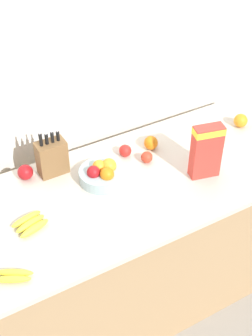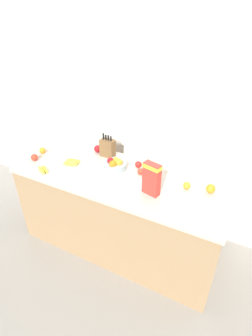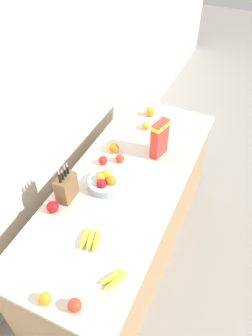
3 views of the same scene
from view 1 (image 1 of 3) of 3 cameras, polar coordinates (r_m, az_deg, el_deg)
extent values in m
plane|color=gray|center=(3.10, 0.50, -14.84)|extent=(14.00, 14.00, 0.00)
cube|color=silver|center=(2.67, -6.25, 12.00)|extent=(9.00, 0.06, 2.60)
cube|color=tan|center=(2.75, 0.56, -9.42)|extent=(2.08, 0.79, 0.89)
cube|color=beige|center=(2.43, 0.62, -2.24)|extent=(2.11, 0.82, 0.03)
cube|color=brown|center=(2.46, -9.02, 1.25)|extent=(0.15, 0.09, 0.19)
cylinder|color=black|center=(2.37, -10.36, 3.39)|extent=(0.02, 0.02, 0.07)
cube|color=silver|center=(2.34, -10.51, 4.44)|extent=(0.01, 0.00, 0.04)
cylinder|color=black|center=(2.38, -9.66, 3.49)|extent=(0.02, 0.02, 0.06)
cube|color=silver|center=(2.36, -9.76, 4.29)|extent=(0.01, 0.00, 0.02)
cylinder|color=black|center=(2.39, -8.98, 3.72)|extent=(0.02, 0.02, 0.06)
cube|color=silver|center=(2.36, -9.10, 4.69)|extent=(0.01, 0.00, 0.04)
cylinder|color=black|center=(2.40, -8.30, 3.88)|extent=(0.02, 0.02, 0.05)
cube|color=silver|center=(2.37, -8.40, 4.75)|extent=(0.01, 0.00, 0.04)
cube|color=red|center=(2.42, 9.75, 2.00)|extent=(0.16, 0.10, 0.30)
cube|color=yellow|center=(2.34, 10.08, 4.44)|extent=(0.17, 0.10, 0.04)
cylinder|color=#99B2B7|center=(2.42, -2.96, -0.90)|extent=(0.24, 0.24, 0.06)
sphere|color=orange|center=(2.41, -2.10, 0.29)|extent=(0.08, 0.08, 0.08)
sphere|color=orange|center=(2.41, -3.29, 0.19)|extent=(0.07, 0.07, 0.07)
sphere|color=#A31419|center=(2.38, -3.99, -0.53)|extent=(0.07, 0.07, 0.07)
sphere|color=orange|center=(2.36, -2.33, -0.77)|extent=(0.07, 0.07, 0.07)
ellipsoid|color=yellow|center=(2.21, -11.11, -7.24)|extent=(0.16, 0.08, 0.04)
ellipsoid|color=yellow|center=(2.23, -11.59, -6.67)|extent=(0.16, 0.08, 0.04)
ellipsoid|color=yellow|center=(2.26, -12.07, -6.11)|extent=(0.16, 0.07, 0.04)
ellipsoid|color=yellow|center=(2.04, -13.74, -13.04)|extent=(0.16, 0.10, 0.03)
ellipsoid|color=yellow|center=(2.06, -13.46, -12.31)|extent=(0.15, 0.11, 0.03)
sphere|color=red|center=(2.58, -0.10, 2.13)|extent=(0.07, 0.07, 0.07)
sphere|color=red|center=(2.54, 2.54, 1.32)|extent=(0.06, 0.06, 0.06)
sphere|color=#A31419|center=(2.48, -12.17, -0.51)|extent=(0.08, 0.08, 0.08)
sphere|color=orange|center=(2.89, 13.80, 5.64)|extent=(0.08, 0.08, 0.08)
sphere|color=orange|center=(2.75, 11.15, 4.02)|extent=(0.07, 0.07, 0.07)
sphere|color=orange|center=(2.63, 3.06, 3.09)|extent=(0.08, 0.08, 0.08)
camera|label=2|loc=(1.97, 70.17, 8.83)|focal=28.00mm
camera|label=3|loc=(1.05, -72.76, 21.28)|focal=35.00mm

